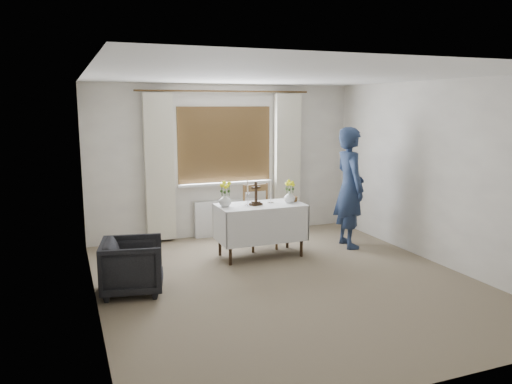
% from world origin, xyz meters
% --- Properties ---
extents(ground, '(5.00, 5.00, 0.00)m').
position_xyz_m(ground, '(0.00, 0.00, 0.00)').
color(ground, '#7C6E55').
rests_on(ground, ground).
extents(altar_table, '(1.24, 0.64, 0.76)m').
position_xyz_m(altar_table, '(0.09, 1.12, 0.38)').
color(altar_table, white).
rests_on(altar_table, ground).
extents(wooden_chair, '(0.45, 0.45, 0.97)m').
position_xyz_m(wooden_chair, '(0.24, 1.52, 0.48)').
color(wooden_chair, brown).
rests_on(wooden_chair, ground).
extents(armchair, '(0.82, 0.80, 0.64)m').
position_xyz_m(armchair, '(-1.82, 0.35, 0.32)').
color(armchair, black).
rests_on(armchair, ground).
extents(person, '(0.52, 0.72, 1.84)m').
position_xyz_m(person, '(1.55, 1.11, 0.92)').
color(person, navy).
rests_on(person, ground).
extents(radiator, '(1.10, 0.10, 0.60)m').
position_xyz_m(radiator, '(0.00, 2.42, 0.30)').
color(radiator, silver).
rests_on(radiator, ground).
extents(wooden_cross, '(0.18, 0.15, 0.34)m').
position_xyz_m(wooden_cross, '(0.01, 1.10, 0.93)').
color(wooden_cross, black).
rests_on(wooden_cross, altar_table).
extents(candlestick_left, '(0.14, 0.14, 0.36)m').
position_xyz_m(candlestick_left, '(-0.11, 1.12, 0.94)').
color(candlestick_left, white).
rests_on(candlestick_left, altar_table).
extents(candlestick_right, '(0.12, 0.12, 0.33)m').
position_xyz_m(candlestick_right, '(0.26, 1.16, 0.93)').
color(candlestick_right, white).
rests_on(candlestick_right, altar_table).
extents(flower_vase_left, '(0.20, 0.20, 0.19)m').
position_xyz_m(flower_vase_left, '(-0.42, 1.17, 0.85)').
color(flower_vase_left, silver).
rests_on(flower_vase_left, altar_table).
extents(flower_vase_right, '(0.17, 0.17, 0.17)m').
position_xyz_m(flower_vase_right, '(0.53, 1.10, 0.85)').
color(flower_vase_right, silver).
rests_on(flower_vase_right, altar_table).
extents(wicker_basket, '(0.22, 0.22, 0.07)m').
position_xyz_m(wicker_basket, '(0.61, 1.20, 0.80)').
color(wicker_basket, brown).
rests_on(wicker_basket, altar_table).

